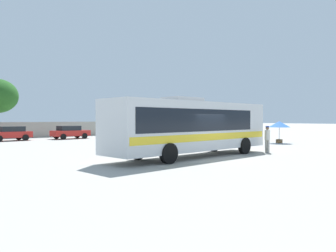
{
  "coord_description": "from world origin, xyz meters",
  "views": [
    {
      "loc": [
        -14.26,
        -12.68,
        2.22
      ],
      "look_at": [
        -1.04,
        2.12,
        1.81
      ],
      "focal_mm": 35.56,
      "sensor_mm": 36.0,
      "label": 1
    }
  ],
  "objects_px": {
    "vendor_umbrella_near_gate_blue": "(279,125)",
    "parked_car_second_red": "(10,133)",
    "coach_bus_silver_yellow": "(191,125)",
    "parked_car_third_red": "(70,132)",
    "attendant_by_bus_door": "(267,137)"
  },
  "relations": [
    {
      "from": "attendant_by_bus_door",
      "to": "parked_car_third_red",
      "type": "bearing_deg",
      "value": 97.01
    },
    {
      "from": "attendant_by_bus_door",
      "to": "vendor_umbrella_near_gate_blue",
      "type": "xyz_separation_m",
      "value": [
        8.56,
        4.02,
        0.69
      ]
    },
    {
      "from": "attendant_by_bus_door",
      "to": "vendor_umbrella_near_gate_blue",
      "type": "relative_size",
      "value": 0.87
    },
    {
      "from": "attendant_by_bus_door",
      "to": "parked_car_second_red",
      "type": "relative_size",
      "value": 0.42
    },
    {
      "from": "coach_bus_silver_yellow",
      "to": "parked_car_third_red",
      "type": "bearing_deg",
      "value": 82.85
    },
    {
      "from": "parked_car_second_red",
      "to": "attendant_by_bus_door",
      "type": "bearing_deg",
      "value": -69.51
    },
    {
      "from": "vendor_umbrella_near_gate_blue",
      "to": "parked_car_second_red",
      "type": "relative_size",
      "value": 0.48
    },
    {
      "from": "coach_bus_silver_yellow",
      "to": "vendor_umbrella_near_gate_blue",
      "type": "xyz_separation_m",
      "value": [
        14.14,
        2.43,
        -0.15
      ]
    },
    {
      "from": "coach_bus_silver_yellow",
      "to": "parked_car_second_red",
      "type": "relative_size",
      "value": 2.78
    },
    {
      "from": "parked_car_second_red",
      "to": "parked_car_third_red",
      "type": "distance_m",
      "value": 6.19
    },
    {
      "from": "coach_bus_silver_yellow",
      "to": "vendor_umbrella_near_gate_blue",
      "type": "height_order",
      "value": "coach_bus_silver_yellow"
    },
    {
      "from": "parked_car_second_red",
      "to": "vendor_umbrella_near_gate_blue",
      "type": "bearing_deg",
      "value": -48.81
    },
    {
      "from": "vendor_umbrella_near_gate_blue",
      "to": "coach_bus_silver_yellow",
      "type": "bearing_deg",
      "value": -170.26
    },
    {
      "from": "attendant_by_bus_door",
      "to": "parked_car_second_red",
      "type": "distance_m",
      "value": 25.71
    },
    {
      "from": "coach_bus_silver_yellow",
      "to": "attendant_by_bus_door",
      "type": "relative_size",
      "value": 6.66
    }
  ]
}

